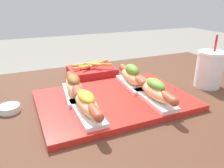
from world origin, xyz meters
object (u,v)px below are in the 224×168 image
Objects in this scene: hot_dog_1 at (155,91)px; sauce_bowl at (9,108)px; serving_tray at (114,100)px; drink_cup at (209,69)px; fries_basket at (92,71)px; hot_dog_0 at (86,103)px; hot_dog_2 at (74,86)px; hot_dog_3 at (132,76)px.

hot_dog_1 is 0.45m from sauce_bowl.
serving_tray is 0.32m from sauce_bowl.
hot_dog_1 is at bearing -168.49° from drink_cup.
fries_basket is (-0.08, 0.37, -0.03)m from hot_dog_1.
serving_tray is 2.44× the size of drink_cup.
hot_dog_0 reaches higher than fries_basket.
hot_dog_1 reaches higher than sauce_bowl.
sauce_bowl is at bearing 144.64° from hot_dog_0.
serving_tray is at bearing -13.17° from sauce_bowl.
serving_tray is 0.13m from hot_dog_1.
drink_cup is at bearing -10.10° from hot_dog_2.
hot_dog_2 is 1.13× the size of fries_basket.
drink_cup is 0.48m from fries_basket.
hot_dog_3 is at bearing 162.13° from drink_cup.
fries_basket is (-0.36, 0.31, -0.05)m from drink_cup.
hot_dog_2 is at bearing 146.05° from hot_dog_1.
hot_dog_3 reaches higher than hot_dog_0.
drink_cup reaches higher than serving_tray.
hot_dog_0 is 1.13× the size of fries_basket.
hot_dog_2 is at bearing -179.53° from hot_dog_3.
drink_cup is (0.50, -0.09, 0.02)m from hot_dog_2.
hot_dog_0 is at bearing 178.02° from hot_dog_1.
hot_dog_3 reaches higher than serving_tray.
fries_basket reaches higher than sauce_bowl.
hot_dog_0 is 0.22m from hot_dog_1.
hot_dog_2 is 3.49× the size of sauce_bowl.
hot_dog_1 is (0.22, -0.01, 0.00)m from hot_dog_0.
sauce_bowl reaches higher than serving_tray.
sauce_bowl is (-0.31, 0.07, 0.00)m from serving_tray.
hot_dog_2 is at bearing 147.96° from serving_tray.
sauce_bowl is at bearing 166.83° from serving_tray.
hot_dog_0 is at bearing -174.32° from drink_cup.
hot_dog_1 is at bearing -1.98° from hot_dog_0.
fries_basket is at bearing 102.38° from hot_dog_1.
serving_tray is 0.14m from hot_dog_2.
hot_dog_0 is at bearing -90.78° from hot_dog_2.
drink_cup is (0.39, -0.02, 0.06)m from serving_tray.
hot_dog_0 reaches higher than serving_tray.
hot_dog_1 is at bearing -33.95° from hot_dog_2.
hot_dog_3 reaches higher than hot_dog_2.
hot_dog_3 is at bearing 89.84° from hot_dog_1.
hot_dog_3 is 1.13× the size of fries_basket.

